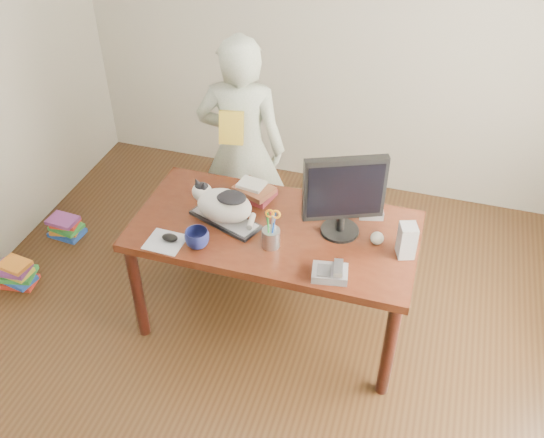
{
  "coord_description": "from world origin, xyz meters",
  "views": [
    {
      "loc": [
        0.76,
        -1.92,
        2.9
      ],
      "look_at": [
        0.0,
        0.55,
        0.85
      ],
      "focal_mm": 40.0,
      "sensor_mm": 36.0,
      "label": 1
    }
  ],
  "objects_px": {
    "monitor": "(344,193)",
    "book_stack": "(254,191)",
    "coffee_mug": "(197,239)",
    "baseball": "(377,238)",
    "pen_cup": "(271,236)",
    "desk": "(278,239)",
    "calculator": "(371,208)",
    "speaker": "(407,240)",
    "book_pile_a": "(16,274)",
    "keyboard": "(225,220)",
    "cat": "(222,204)",
    "phone": "(331,273)",
    "person": "(242,150)",
    "mouse": "(170,238)",
    "book_pile_b": "(66,227)"
  },
  "relations": [
    {
      "from": "monitor",
      "to": "book_stack",
      "type": "distance_m",
      "value": 0.65
    },
    {
      "from": "coffee_mug",
      "to": "baseball",
      "type": "relative_size",
      "value": 1.83
    },
    {
      "from": "book_stack",
      "to": "pen_cup",
      "type": "bearing_deg",
      "value": -43.2
    },
    {
      "from": "desk",
      "to": "calculator",
      "type": "xyz_separation_m",
      "value": [
        0.49,
        0.23,
        0.17
      ]
    },
    {
      "from": "speaker",
      "to": "book_pile_a",
      "type": "relative_size",
      "value": 0.71
    },
    {
      "from": "book_stack",
      "to": "keyboard",
      "type": "bearing_deg",
      "value": -89.1
    },
    {
      "from": "keyboard",
      "to": "book_pile_a",
      "type": "relative_size",
      "value": 1.65
    },
    {
      "from": "cat",
      "to": "speaker",
      "type": "distance_m",
      "value": 1.02
    },
    {
      "from": "phone",
      "to": "calculator",
      "type": "height_order",
      "value": "phone"
    },
    {
      "from": "keyboard",
      "to": "cat",
      "type": "bearing_deg",
      "value": -171.64
    },
    {
      "from": "monitor",
      "to": "person",
      "type": "bearing_deg",
      "value": 119.18
    },
    {
      "from": "pen_cup",
      "to": "book_stack",
      "type": "xyz_separation_m",
      "value": [
        -0.23,
        0.4,
        -0.03
      ]
    },
    {
      "from": "desk",
      "to": "pen_cup",
      "type": "height_order",
      "value": "pen_cup"
    },
    {
      "from": "mouse",
      "to": "book_pile_b",
      "type": "distance_m",
      "value": 1.53
    },
    {
      "from": "baseball",
      "to": "book_pile_b",
      "type": "bearing_deg",
      "value": 172.14
    },
    {
      "from": "keyboard",
      "to": "person",
      "type": "height_order",
      "value": "person"
    },
    {
      "from": "cat",
      "to": "book_stack",
      "type": "bearing_deg",
      "value": 92.35
    },
    {
      "from": "book_stack",
      "to": "baseball",
      "type": "bearing_deg",
      "value": 1.19
    },
    {
      "from": "keyboard",
      "to": "book_pile_b",
      "type": "relative_size",
      "value": 1.73
    },
    {
      "from": "cat",
      "to": "person",
      "type": "distance_m",
      "value": 0.7
    },
    {
      "from": "book_pile_b",
      "to": "speaker",
      "type": "bearing_deg",
      "value": -8.42
    },
    {
      "from": "keyboard",
      "to": "monitor",
      "type": "relative_size",
      "value": 0.9
    },
    {
      "from": "monitor",
      "to": "cat",
      "type": "bearing_deg",
      "value": 163.57
    },
    {
      "from": "desk",
      "to": "pen_cup",
      "type": "xyz_separation_m",
      "value": [
        0.03,
        -0.23,
        0.22
      ]
    },
    {
      "from": "keyboard",
      "to": "phone",
      "type": "bearing_deg",
      "value": -0.94
    },
    {
      "from": "cat",
      "to": "book_pile_a",
      "type": "distance_m",
      "value": 1.66
    },
    {
      "from": "pen_cup",
      "to": "book_stack",
      "type": "bearing_deg",
      "value": 120.14
    },
    {
      "from": "phone",
      "to": "baseball",
      "type": "distance_m",
      "value": 0.38
    },
    {
      "from": "mouse",
      "to": "phone",
      "type": "relative_size",
      "value": 0.47
    },
    {
      "from": "book_pile_b",
      "to": "baseball",
      "type": "bearing_deg",
      "value": -7.86
    },
    {
      "from": "baseball",
      "to": "calculator",
      "type": "height_order",
      "value": "baseball"
    },
    {
      "from": "cat",
      "to": "mouse",
      "type": "relative_size",
      "value": 4.34
    },
    {
      "from": "keyboard",
      "to": "mouse",
      "type": "relative_size",
      "value": 4.78
    },
    {
      "from": "mouse",
      "to": "keyboard",
      "type": "bearing_deg",
      "value": 48.94
    },
    {
      "from": "person",
      "to": "book_pile_a",
      "type": "bearing_deg",
      "value": 23.77
    },
    {
      "from": "cat",
      "to": "book_pile_a",
      "type": "relative_size",
      "value": 1.5
    },
    {
      "from": "book_stack",
      "to": "book_pile_b",
      "type": "height_order",
      "value": "book_stack"
    },
    {
      "from": "desk",
      "to": "phone",
      "type": "distance_m",
      "value": 0.56
    },
    {
      "from": "mouse",
      "to": "book_stack",
      "type": "distance_m",
      "value": 0.61
    },
    {
      "from": "cat",
      "to": "phone",
      "type": "relative_size",
      "value": 2.03
    },
    {
      "from": "baseball",
      "to": "book_pile_b",
      "type": "xyz_separation_m",
      "value": [
        -2.29,
        0.32,
        -0.71
      ]
    },
    {
      "from": "speaker",
      "to": "pen_cup",
      "type": "bearing_deg",
      "value": 172.53
    },
    {
      "from": "book_pile_a",
      "to": "phone",
      "type": "bearing_deg",
      "value": -2.52
    },
    {
      "from": "mouse",
      "to": "coffee_mug",
      "type": "bearing_deg",
      "value": 2.79
    },
    {
      "from": "book_pile_a",
      "to": "calculator",
      "type": "bearing_deg",
      "value": 12.76
    },
    {
      "from": "mouse",
      "to": "phone",
      "type": "bearing_deg",
      "value": 0.52
    },
    {
      "from": "mouse",
      "to": "speaker",
      "type": "bearing_deg",
      "value": 13.7
    },
    {
      "from": "speaker",
      "to": "book_stack",
      "type": "bearing_deg",
      "value": 145.61
    },
    {
      "from": "mouse",
      "to": "calculator",
      "type": "distance_m",
      "value": 1.16
    },
    {
      "from": "pen_cup",
      "to": "mouse",
      "type": "distance_m",
      "value": 0.56
    }
  ]
}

